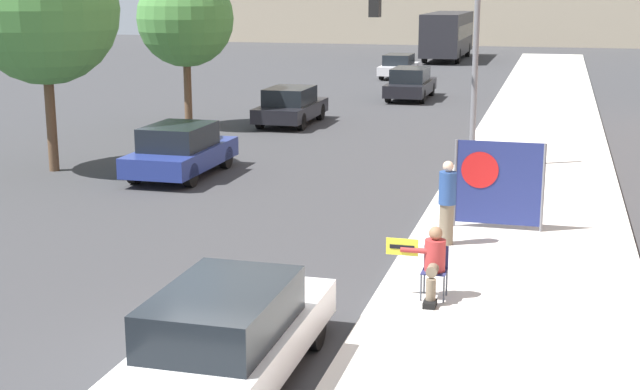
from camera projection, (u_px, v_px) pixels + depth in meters
name	position (u px, v px, depth m)	size (l,w,h in m)	color
ground_plane	(226.00, 371.00, 12.14)	(160.00, 160.00, 0.00)	#38383A
sidewalk_curb	(533.00, 168.00, 25.32)	(4.42, 90.00, 0.14)	beige
seated_protester	(433.00, 261.00, 14.37)	(0.99, 0.77, 1.20)	#474C56
jogger_on_sidewalk	(447.00, 202.00, 17.44)	(0.34, 0.34, 1.67)	#756651
protest_banner	(498.00, 183.00, 18.53)	(1.86, 0.06, 1.86)	slate
traffic_light_pole	(435.00, 38.00, 24.68)	(3.11, 2.87, 5.27)	slate
parked_car_curbside	(227.00, 336.00, 11.51)	(1.73, 4.64, 1.38)	white
car_on_road_nearest	(181.00, 150.00, 24.49)	(1.81, 4.15, 1.45)	navy
car_on_road_midblock	(291.00, 106.00, 33.81)	(1.80, 4.39, 1.42)	black
car_on_road_distant	(410.00, 83.00, 41.43)	(1.78, 4.76, 1.47)	black
car_on_road_far_lane	(399.00, 66.00, 51.25)	(1.73, 4.49, 1.36)	silver
city_bus_on_road	(448.00, 33.00, 63.77)	(2.61, 10.46, 3.33)	#232328
street_tree_near_curb	(43.00, 10.00, 24.36)	(4.13, 4.13, 6.57)	brown
street_tree_midblock	(185.00, 19.00, 32.21)	(3.51, 3.51, 5.76)	brown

